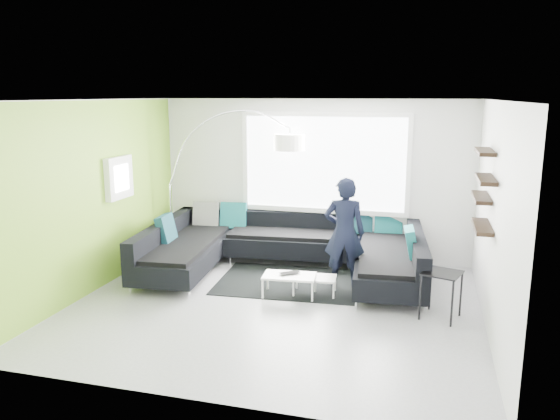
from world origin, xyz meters
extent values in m
plane|color=gray|center=(0.00, 0.00, 0.00)|extent=(5.50, 5.50, 0.00)
cube|color=silver|center=(0.00, 2.50, 1.40)|extent=(5.50, 0.04, 2.80)
cube|color=silver|center=(0.00, -2.50, 1.40)|extent=(5.50, 0.04, 2.80)
cube|color=silver|center=(-2.75, 0.00, 1.40)|extent=(0.04, 5.00, 2.80)
cube|color=silver|center=(2.75, 0.00, 1.40)|extent=(0.04, 5.00, 2.80)
cube|color=silver|center=(0.00, 0.00, 2.80)|extent=(5.50, 5.00, 0.04)
cube|color=#7FB72D|center=(-2.74, 0.00, 1.40)|extent=(0.01, 5.00, 2.80)
cube|color=white|center=(0.20, 2.46, 1.70)|extent=(2.96, 0.06, 1.68)
cube|color=white|center=(-2.68, 0.60, 1.60)|extent=(0.12, 0.66, 0.66)
cube|color=black|center=(2.64, 0.40, 1.70)|extent=(0.20, 1.24, 0.95)
cube|color=black|center=(-0.20, 1.29, 0.23)|extent=(4.54, 3.05, 0.45)
cube|color=black|center=(-0.20, 1.29, 0.62)|extent=(4.54, 3.05, 0.34)
cube|color=#0C4C51|center=(-0.20, 1.29, 0.69)|extent=(3.87, 0.58, 0.48)
cube|color=black|center=(-0.04, 1.00, 0.01)|extent=(2.29, 1.74, 0.01)
cube|color=white|center=(0.27, 0.50, 0.16)|extent=(1.02, 0.65, 0.32)
cube|color=black|center=(2.20, 0.17, 0.31)|extent=(0.57, 0.57, 0.63)
imported|color=black|center=(0.79, 1.04, 0.84)|extent=(0.70, 0.54, 1.68)
imported|color=black|center=(0.12, 0.43, 0.33)|extent=(0.49, 0.49, 0.02)
camera|label=1|loc=(1.93, -6.85, 2.87)|focal=35.00mm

